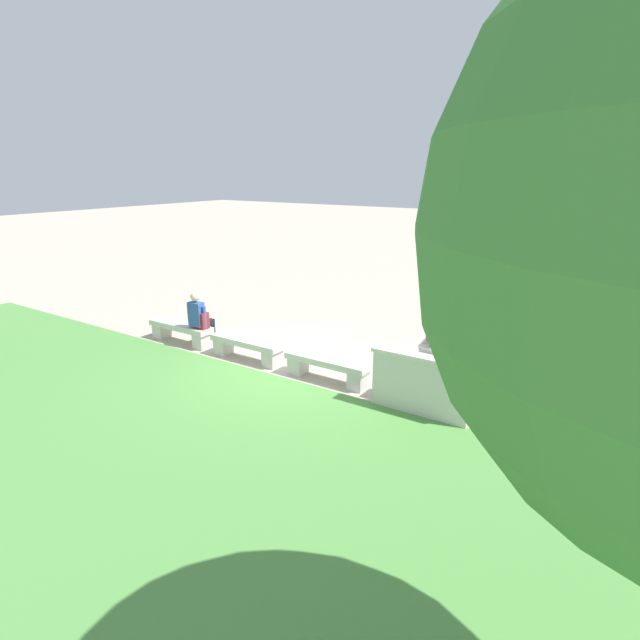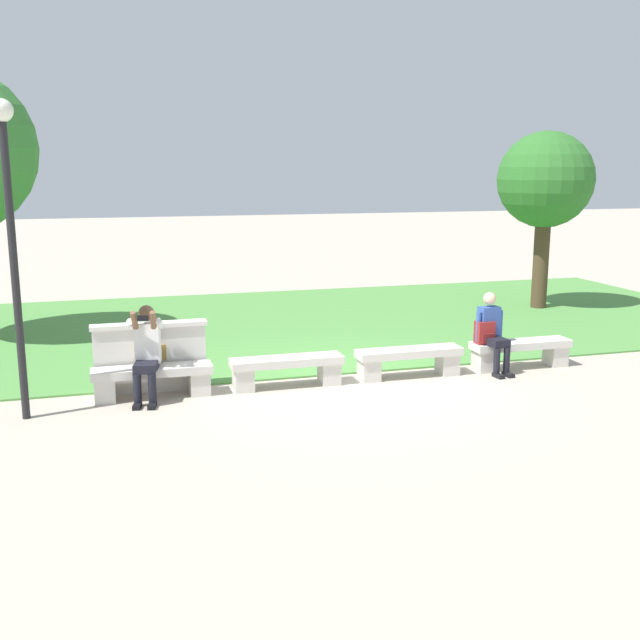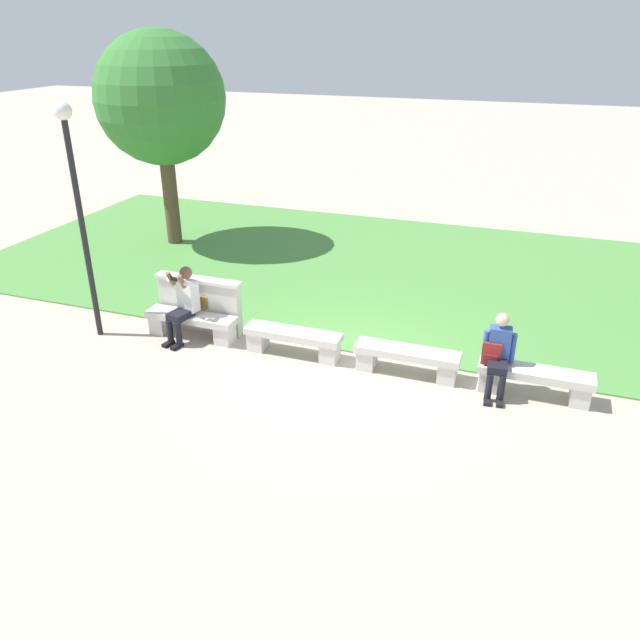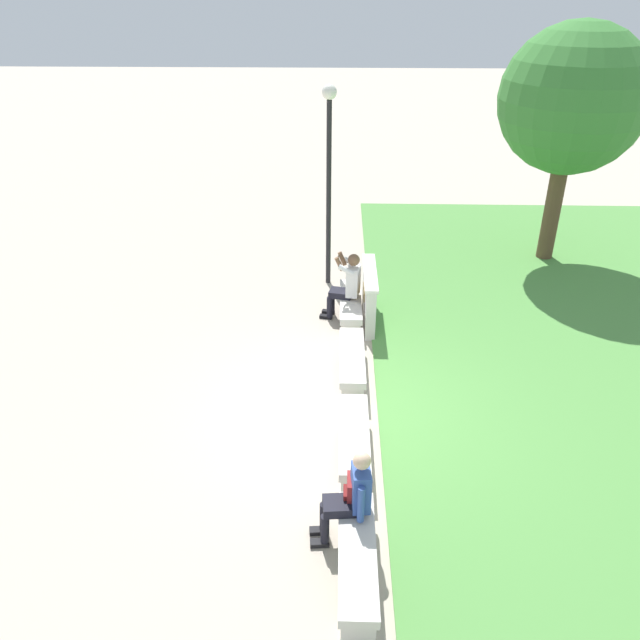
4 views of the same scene
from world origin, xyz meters
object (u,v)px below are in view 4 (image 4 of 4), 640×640
object	(u,v)px
bench_main	(350,306)
bench_near	(352,362)
person_distant	(351,495)
bench_mid	(354,441)
tree_behind_wall	(573,101)
backpack	(355,491)
bench_far	(357,560)
person_photographer	(347,283)
lamp_post	(329,160)

from	to	relation	value
bench_main	bench_near	size ratio (longest dim) A/B	1.00
bench_near	person_distant	distance (m)	3.33
person_distant	bench_mid	bearing A→B (deg)	177.24
bench_mid	tree_behind_wall	bearing A→B (deg)	147.14
bench_near	backpack	size ratio (longest dim) A/B	3.89
person_distant	bench_near	bearing A→B (deg)	178.86
backpack	bench_main	bearing A→B (deg)	179.80
bench_main	person_distant	xyz separation A→B (m)	(5.25, -0.07, 0.38)
bench_far	person_photographer	distance (m)	5.90
bench_main	backpack	xyz separation A→B (m)	(5.15, -0.02, 0.33)
backpack	lamp_post	xyz separation A→B (m)	(-6.79, -0.43, 1.97)
bench_mid	person_photographer	size ratio (longest dim) A/B	1.26
backpack	tree_behind_wall	bearing A→B (deg)	151.25
tree_behind_wall	lamp_post	xyz separation A→B (m)	(1.47, -4.96, -0.88)
person_distant	person_photographer	bearing A→B (deg)	-179.90
bench_main	person_photographer	xyz separation A→B (m)	(-0.07, -0.08, 0.44)
tree_behind_wall	lamp_post	bearing A→B (deg)	-73.47
person_photographer	person_distant	size ratio (longest dim) A/B	1.05
bench_far	backpack	world-z (taller)	backpack
bench_mid	tree_behind_wall	size ratio (longest dim) A/B	0.33
bench_mid	tree_behind_wall	distance (m)	8.91
bench_near	person_distant	bearing A→B (deg)	-1.14
bench_mid	person_distant	size ratio (longest dim) A/B	1.32
backpack	lamp_post	bearing A→B (deg)	-176.36
person_distant	lamp_post	world-z (taller)	lamp_post
backpack	lamp_post	world-z (taller)	lamp_post
bench_near	tree_behind_wall	size ratio (longest dim) A/B	0.33
bench_main	person_distant	bearing A→B (deg)	-0.72
bench_main	bench_mid	distance (m)	3.88
bench_far	person_distant	xyz separation A→B (m)	(-0.57, -0.07, 0.38)
person_photographer	person_distant	bearing A→B (deg)	0.10
bench_near	bench_mid	distance (m)	1.94
bench_mid	lamp_post	bearing A→B (deg)	-175.33
bench_far	tree_behind_wall	world-z (taller)	tree_behind_wall
bench_main	tree_behind_wall	xyz separation A→B (m)	(-3.11, 4.51, 3.19)
bench_near	backpack	xyz separation A→B (m)	(3.21, -0.02, 0.33)
bench_mid	bench_main	bearing A→B (deg)	180.00
bench_near	bench_mid	size ratio (longest dim) A/B	1.00
bench_main	bench_mid	bearing A→B (deg)	0.00
bench_near	bench_far	distance (m)	3.88
tree_behind_wall	bench_far	bearing A→B (deg)	-26.82
bench_near	lamp_post	xyz separation A→B (m)	(-3.58, -0.45, 2.31)
bench_mid	lamp_post	world-z (taller)	lamp_post
person_distant	tree_behind_wall	size ratio (longest dim) A/B	0.25
bench_far	tree_behind_wall	xyz separation A→B (m)	(-8.93, 4.51, 3.19)
bench_near	lamp_post	size ratio (longest dim) A/B	0.42
bench_near	bench_far	size ratio (longest dim) A/B	1.00
person_photographer	bench_main	bearing A→B (deg)	49.09
person_distant	tree_behind_wall	bearing A→B (deg)	151.29
bench_far	lamp_post	size ratio (longest dim) A/B	0.42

